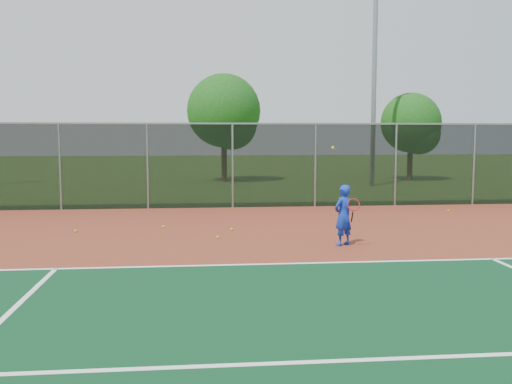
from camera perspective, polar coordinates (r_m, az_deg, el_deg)
ground at (r=9.67m, az=20.46°, el=-10.60°), size 120.00×120.00×0.00m
court_apron at (r=11.43m, az=16.03°, el=-7.86°), size 30.00×20.00×0.02m
fence_back at (r=20.76m, az=5.94°, el=2.80°), size 30.00×0.06×3.03m
tennis_player at (r=13.67m, az=8.72°, el=-2.29°), size 0.63×0.70×2.36m
practice_ball_0 at (r=14.55m, az=-3.86°, el=-4.51°), size 0.07×0.07×0.07m
practice_ball_1 at (r=15.69m, az=-2.45°, el=-3.74°), size 0.07×0.07×0.07m
practice_ball_4 at (r=20.48m, az=18.69°, el=-1.77°), size 0.07×0.07×0.07m
practice_ball_5 at (r=16.15m, az=-17.61°, el=-3.73°), size 0.07×0.07×0.07m
practice_ball_6 at (r=16.33m, az=-9.24°, el=-3.43°), size 0.07×0.07×0.07m
floodlight_n at (r=29.68m, az=11.78°, el=13.09°), size 0.90×0.40×11.36m
tree_back_left at (r=31.38m, az=-3.05°, el=7.79°), size 4.02×4.02×5.91m
tree_back_mid at (r=33.44m, az=15.43°, el=6.42°), size 3.36×3.36×4.94m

